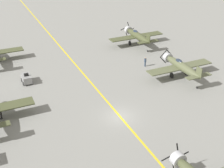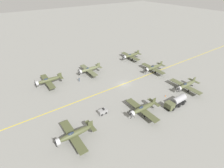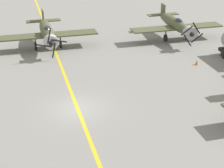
% 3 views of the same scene
% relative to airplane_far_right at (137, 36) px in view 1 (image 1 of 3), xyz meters
% --- Properties ---
extents(ground_plane, '(400.00, 400.00, 0.00)m').
position_rel_airplane_far_right_xyz_m(ground_plane, '(-15.28, -23.05, -2.01)').
color(ground_plane, gray).
extents(taxiway_stripe, '(0.30, 160.00, 0.01)m').
position_rel_airplane_far_right_xyz_m(taxiway_stripe, '(-15.28, -23.05, -2.01)').
color(taxiway_stripe, yellow).
rests_on(taxiway_stripe, ground).
extents(airplane_far_right, '(12.00, 9.98, 3.72)m').
position_rel_airplane_far_right_xyz_m(airplane_far_right, '(0.00, 0.00, 0.00)').
color(airplane_far_right, '#484D2E').
rests_on(airplane_far_right, ground).
extents(airplane_mid_right, '(12.00, 9.98, 3.65)m').
position_rel_airplane_far_right_xyz_m(airplane_mid_right, '(-0.67, -16.55, 0.00)').
color(airplane_mid_right, '#595E3F').
rests_on(airplane_mid_right, ground).
extents(tow_tractor, '(1.57, 2.60, 1.79)m').
position_rel_airplane_far_right_xyz_m(tow_tractor, '(-24.84, -7.73, -1.22)').
color(tow_tractor, gray).
rests_on(tow_tractor, ground).
extents(ground_crew_walking, '(0.39, 0.39, 1.78)m').
position_rel_airplane_far_right_xyz_m(ground_crew_walking, '(-3.95, -10.32, -1.04)').
color(ground_crew_walking, '#334256').
rests_on(ground_crew_walking, ground).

